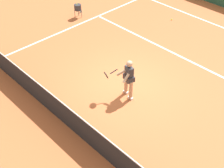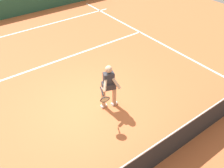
% 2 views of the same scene
% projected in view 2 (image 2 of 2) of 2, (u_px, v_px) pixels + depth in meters
% --- Properties ---
extents(ground_plane, '(24.02, 24.02, 0.00)m').
position_uv_depth(ground_plane, '(90.00, 106.00, 7.90)').
color(ground_plane, '#C66638').
extents(court_back_wall, '(14.94, 0.24, 1.05)m').
position_uv_depth(court_back_wall, '(2.00, 9.00, 13.26)').
color(court_back_wall, '#23513D').
rests_on(court_back_wall, ground).
extents(baseline_marking, '(10.94, 0.10, 0.01)m').
position_uv_depth(baseline_marking, '(18.00, 32.00, 12.18)').
color(baseline_marking, white).
rests_on(baseline_marking, ground).
extents(service_line_marking, '(9.94, 0.10, 0.01)m').
position_uv_depth(service_line_marking, '(49.00, 64.00, 9.89)').
color(service_line_marking, white).
rests_on(service_line_marking, ground).
extents(sideline_left_marking, '(0.10, 16.48, 0.01)m').
position_uv_depth(sideline_left_marking, '(189.00, 58.00, 10.23)').
color(sideline_left_marking, white).
rests_on(sideline_left_marking, ground).
extents(court_net, '(10.62, 0.08, 1.04)m').
position_uv_depth(court_net, '(153.00, 157.00, 5.78)').
color(court_net, '#4C4C51').
rests_on(court_net, ground).
extents(tennis_player, '(0.97, 0.87, 1.55)m').
position_uv_depth(tennis_player, '(109.00, 86.00, 7.38)').
color(tennis_player, tan).
rests_on(tennis_player, ground).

